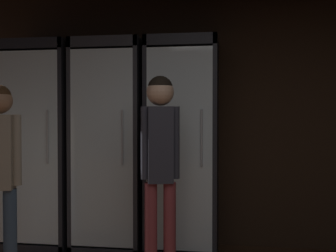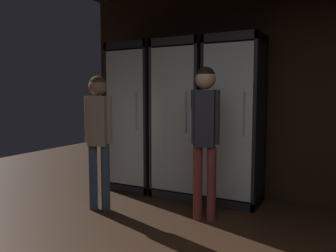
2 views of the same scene
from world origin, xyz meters
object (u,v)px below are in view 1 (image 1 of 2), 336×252
Objects in this scene: cooler_far_left at (44,147)px; cooler_left at (112,148)px; cooler_center at (183,149)px; shopper_far at (160,152)px.

cooler_far_left and cooler_left have the same top height.
cooler_left is 1.00× the size of cooler_center.
cooler_left is 1.26× the size of shopper_far.
cooler_center is (1.44, -0.00, 0.00)m from cooler_far_left.
shopper_far is (0.62, -0.79, 0.03)m from cooler_left.
cooler_left is at bearing 0.05° from cooler_far_left.
cooler_left is 1.00m from shopper_far.
cooler_center is 0.79m from shopper_far.
cooler_far_left is 1.00× the size of cooler_left.
cooler_center is (0.72, -0.00, -0.00)m from cooler_left.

